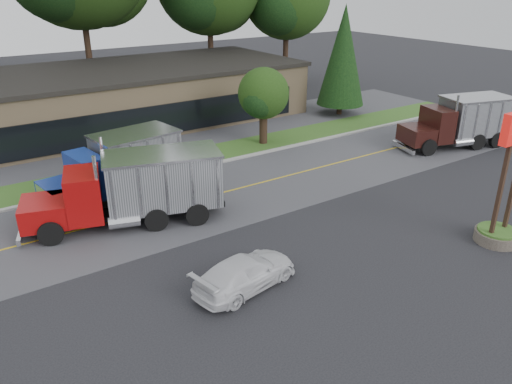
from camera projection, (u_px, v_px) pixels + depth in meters
ground at (272, 291)px, 18.80m from camera, size 140.00×140.00×0.00m
road at (170, 207)px, 25.64m from camera, size 60.00×8.00×0.02m
center_line at (170, 207)px, 25.64m from camera, size 60.00×0.12×0.01m
curb at (139, 181)px, 28.83m from camera, size 60.00×0.30×0.12m
grass_verge at (128, 172)px, 30.20m from camera, size 60.00×3.40×0.03m
far_parking at (101, 150)px, 34.00m from camera, size 60.00×7.00×0.02m
strip_mall at (99, 100)px, 38.79m from camera, size 32.00×12.00×4.00m
bilo_sign at (504, 200)px, 21.48m from camera, size 2.20×1.90×5.95m
evergreen_right at (343, 55)px, 40.79m from camera, size 3.92×3.92×8.92m
tree_verge at (264, 96)px, 34.05m from camera, size 3.72×3.50×5.30m
dump_truck_red at (136, 187)px, 23.35m from camera, size 9.42×4.99×3.36m
dump_truck_blue at (120, 165)px, 26.05m from camera, size 7.51×3.62×3.36m
dump_truck_maroon at (462, 121)px, 34.09m from camera, size 8.07×4.56×3.36m
rally_car at (246, 273)px, 18.78m from camera, size 4.64×2.58×1.27m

